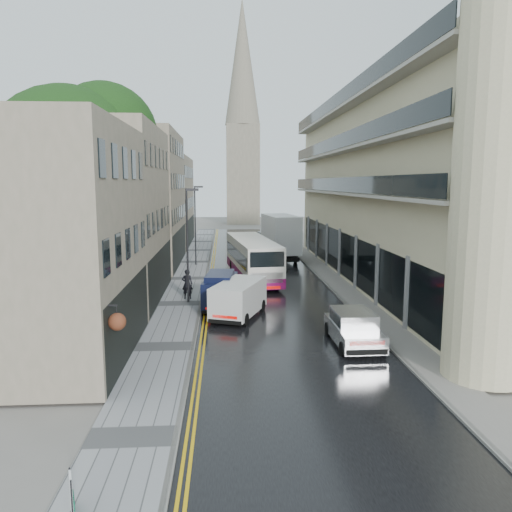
{
  "coord_description": "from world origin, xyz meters",
  "views": [
    {
      "loc": [
        -3.07,
        -11.49,
        7.61
      ],
      "look_at": [
        -1.17,
        18.0,
        3.25
      ],
      "focal_mm": 35.0,
      "sensor_mm": 36.0,
      "label": 1
    }
  ],
  "objects": [
    {
      "name": "white_van",
      "position": [
        -3.68,
        14.97,
        1.06
      ],
      "size": [
        3.48,
        5.02,
        2.09
      ],
      "primitive_type": null,
      "rotation": [
        0.0,
        0.0,
        -0.36
      ],
      "color": "silver",
      "rests_on": "road"
    },
    {
      "name": "white_lorry",
      "position": [
        1.38,
        34.9,
        2.26
      ],
      "size": [
        3.68,
        8.82,
        4.49
      ],
      "primitive_type": null,
      "rotation": [
        0.0,
        0.0,
        0.13
      ],
      "color": "white",
      "rests_on": "road"
    },
    {
      "name": "tree_near",
      "position": [
        -12.5,
        20.0,
        6.95
      ],
      "size": [
        10.56,
        10.56,
        13.89
      ],
      "primitive_type": null,
      "color": "black",
      "rests_on": "ground"
    },
    {
      "name": "estate_sign",
      "position": [
        -6.61,
        -0.78,
        0.57
      ],
      "size": [
        0.26,
        0.53,
        0.9
      ],
      "primitive_type": null,
      "rotation": [
        0.0,
        0.0,
        0.34
      ],
      "color": "silver",
      "rests_on": "left_sidewalk"
    },
    {
      "name": "ground",
      "position": [
        0.0,
        0.0,
        0.0
      ],
      "size": [
        200.0,
        200.0,
        0.0
      ],
      "primitive_type": "plane",
      "color": "slate",
      "rests_on": "ground"
    },
    {
      "name": "church_spire",
      "position": [
        0.5,
        82.0,
        20.0
      ],
      "size": [
        6.4,
        6.4,
        40.0
      ],
      "primitive_type": null,
      "color": "gray",
      "rests_on": "ground"
    },
    {
      "name": "navy_van",
      "position": [
        -4.3,
        17.04,
        1.15
      ],
      "size": [
        2.25,
        4.59,
        2.25
      ],
      "primitive_type": null,
      "rotation": [
        0.0,
        0.0,
        -0.11
      ],
      "color": "black",
      "rests_on": "road"
    },
    {
      "name": "right_sidewalk",
      "position": [
        5.4,
        27.5,
        0.06
      ],
      "size": [
        1.8,
        85.0,
        0.12
      ],
      "primitive_type": "cube",
      "color": "slate",
      "rests_on": "ground"
    },
    {
      "name": "modern_block",
      "position": [
        10.3,
        26.0,
        7.0
      ],
      "size": [
        8.0,
        40.0,
        14.0
      ],
      "primitive_type": null,
      "color": "beige",
      "rests_on": "ground"
    },
    {
      "name": "lamp_post_far",
      "position": [
        -5.68,
        34.09,
        3.7
      ],
      "size": [
        0.82,
        0.3,
        7.15
      ],
      "primitive_type": null,
      "rotation": [
        0.0,
        0.0,
        0.16
      ],
      "color": "black",
      "rests_on": "left_sidewalk"
    },
    {
      "name": "cream_bus",
      "position": [
        -1.67,
        24.19,
        1.61
      ],
      "size": [
        3.98,
        11.89,
        3.18
      ],
      "primitive_type": null,
      "rotation": [
        0.0,
        0.0,
        0.12
      ],
      "color": "white",
      "rests_on": "road"
    },
    {
      "name": "tree_far",
      "position": [
        -12.2,
        33.0,
        6.23
      ],
      "size": [
        9.24,
        9.24,
        12.46
      ],
      "primitive_type": null,
      "color": "black",
      "rests_on": "ground"
    },
    {
      "name": "left_sidewalk",
      "position": [
        -5.85,
        27.5,
        0.06
      ],
      "size": [
        2.7,
        85.0,
        0.12
      ],
      "primitive_type": "cube",
      "color": "gray",
      "rests_on": "ground"
    },
    {
      "name": "old_shop_row",
      "position": [
        -9.45,
        30.0,
        6.0
      ],
      "size": [
        4.5,
        56.0,
        12.0
      ],
      "primitive_type": null,
      "color": "gray",
      "rests_on": "ground"
    },
    {
      "name": "road",
      "position": [
        0.0,
        27.5,
        0.01
      ],
      "size": [
        9.0,
        85.0,
        0.02
      ],
      "primitive_type": "cube",
      "color": "black",
      "rests_on": "ground"
    },
    {
      "name": "lamp_post_near",
      "position": [
        -5.36,
        19.49,
        3.67
      ],
      "size": [
        0.82,
        0.36,
        7.1
      ],
      "primitive_type": null,
      "rotation": [
        0.0,
        0.0,
        0.24
      ],
      "color": "black",
      "rests_on": "left_sidewalk"
    },
    {
      "name": "silver_hatchback",
      "position": [
        2.13,
        9.37,
        0.84
      ],
      "size": [
        1.96,
        4.41,
        1.65
      ],
      "primitive_type": null,
      "rotation": [
        0.0,
        0.0,
        0.01
      ],
      "color": "#A3A4A7",
      "rests_on": "road"
    },
    {
      "name": "pedestrian",
      "position": [
        -5.48,
        20.45,
        1.09
      ],
      "size": [
        0.72,
        0.49,
        1.94
      ],
      "primitive_type": "imported",
      "rotation": [
        0.0,
        0.0,
        3.11
      ],
      "color": "black",
      "rests_on": "left_sidewalk"
    }
  ]
}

